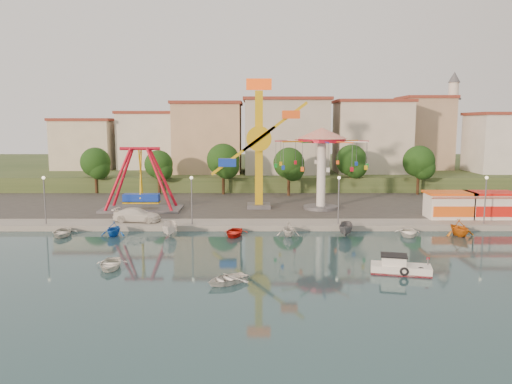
{
  "coord_description": "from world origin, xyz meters",
  "views": [
    {
      "loc": [
        -1.13,
        -40.6,
        11.63
      ],
      "look_at": [
        -1.0,
        14.0,
        4.0
      ],
      "focal_mm": 35.0,
      "sensor_mm": 36.0,
      "label": 1
    }
  ],
  "objects_px": {
    "pirate_ship_ride": "(141,181)",
    "wave_swinger": "(322,150)",
    "kamikaze_tower": "(262,148)",
    "van": "(137,215)",
    "rowboat_a": "(110,264)",
    "cabin_motorboat": "(399,268)"
  },
  "relations": [
    {
      "from": "pirate_ship_ride",
      "to": "van",
      "type": "relative_size",
      "value": 1.9
    },
    {
      "from": "kamikaze_tower",
      "to": "van",
      "type": "relative_size",
      "value": 3.13
    },
    {
      "from": "pirate_ship_ride",
      "to": "van",
      "type": "bearing_deg",
      "value": -81.23
    },
    {
      "from": "pirate_ship_ride",
      "to": "rowboat_a",
      "type": "bearing_deg",
      "value": -83.41
    },
    {
      "from": "kamikaze_tower",
      "to": "cabin_motorboat",
      "type": "height_order",
      "value": "kamikaze_tower"
    },
    {
      "from": "rowboat_a",
      "to": "kamikaze_tower",
      "type": "bearing_deg",
      "value": 55.94
    },
    {
      "from": "wave_swinger",
      "to": "cabin_motorboat",
      "type": "relative_size",
      "value": 2.41
    },
    {
      "from": "kamikaze_tower",
      "to": "cabin_motorboat",
      "type": "distance_m",
      "value": 29.37
    },
    {
      "from": "kamikaze_tower",
      "to": "wave_swinger",
      "type": "bearing_deg",
      "value": -5.11
    },
    {
      "from": "kamikaze_tower",
      "to": "cabin_motorboat",
      "type": "bearing_deg",
      "value": -68.66
    },
    {
      "from": "kamikaze_tower",
      "to": "cabin_motorboat",
      "type": "xyz_separation_m",
      "value": [
        10.29,
        -26.33,
        -7.97
      ]
    },
    {
      "from": "pirate_ship_ride",
      "to": "kamikaze_tower",
      "type": "xyz_separation_m",
      "value": [
        15.28,
        1.57,
        4.01
      ]
    },
    {
      "from": "wave_swinger",
      "to": "van",
      "type": "height_order",
      "value": "wave_swinger"
    },
    {
      "from": "cabin_motorboat",
      "to": "kamikaze_tower",
      "type": "bearing_deg",
      "value": 124.47
    },
    {
      "from": "kamikaze_tower",
      "to": "rowboat_a",
      "type": "bearing_deg",
      "value": -116.68
    },
    {
      "from": "pirate_ship_ride",
      "to": "van",
      "type": "distance_m",
      "value": 7.97
    },
    {
      "from": "wave_swinger",
      "to": "van",
      "type": "bearing_deg",
      "value": -159.3
    },
    {
      "from": "pirate_ship_ride",
      "to": "rowboat_a",
      "type": "relative_size",
      "value": 2.84
    },
    {
      "from": "pirate_ship_ride",
      "to": "kamikaze_tower",
      "type": "height_order",
      "value": "kamikaze_tower"
    },
    {
      "from": "pirate_ship_ride",
      "to": "wave_swinger",
      "type": "relative_size",
      "value": 0.86
    },
    {
      "from": "rowboat_a",
      "to": "wave_swinger",
      "type": "bearing_deg",
      "value": 43.1
    },
    {
      "from": "pirate_ship_ride",
      "to": "wave_swinger",
      "type": "xyz_separation_m",
      "value": [
        22.79,
        0.9,
        3.8
      ]
    }
  ]
}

